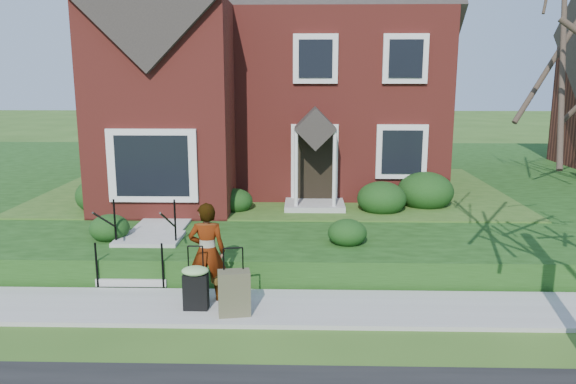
{
  "coord_description": "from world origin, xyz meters",
  "views": [
    {
      "loc": [
        0.86,
        -9.49,
        4.14
      ],
      "look_at": [
        0.57,
        2.0,
        1.77
      ],
      "focal_mm": 35.0,
      "sensor_mm": 36.0,
      "label": 1
    }
  ],
  "objects_px": {
    "front_steps": "(144,252)",
    "suitcase_black": "(196,285)",
    "suitcase_olive": "(234,293)",
    "woman": "(207,252)"
  },
  "relations": [
    {
      "from": "woman",
      "to": "suitcase_olive",
      "type": "bearing_deg",
      "value": 126.01
    },
    {
      "from": "front_steps",
      "to": "suitcase_olive",
      "type": "relative_size",
      "value": 1.7
    },
    {
      "from": "suitcase_black",
      "to": "suitcase_olive",
      "type": "distance_m",
      "value": 0.75
    },
    {
      "from": "front_steps",
      "to": "suitcase_black",
      "type": "xyz_separation_m",
      "value": [
        1.49,
        -2.01,
        0.05
      ]
    },
    {
      "from": "front_steps",
      "to": "suitcase_olive",
      "type": "bearing_deg",
      "value": -45.49
    },
    {
      "from": "front_steps",
      "to": "suitcase_olive",
      "type": "distance_m",
      "value": 3.14
    },
    {
      "from": "suitcase_olive",
      "to": "woman",
      "type": "bearing_deg",
      "value": 120.36
    },
    {
      "from": "woman",
      "to": "suitcase_olive",
      "type": "height_order",
      "value": "woman"
    },
    {
      "from": "front_steps",
      "to": "woman",
      "type": "height_order",
      "value": "woman"
    },
    {
      "from": "woman",
      "to": "suitcase_black",
      "type": "relative_size",
      "value": 1.59
    }
  ]
}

